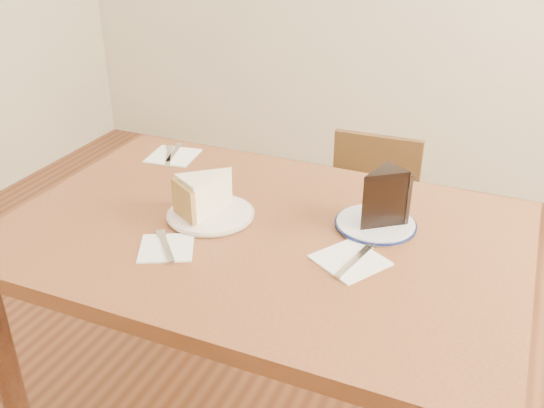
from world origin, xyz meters
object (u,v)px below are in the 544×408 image
Objects in this scene: plate_cream at (211,214)px; plate_navy at (375,224)px; table at (261,264)px; chocolate_cake at (379,201)px; chair_far at (364,233)px; carrot_cake at (209,194)px.

plate_cream is 1.10× the size of plate_navy.
table is 9.74× the size of chocolate_cake.
plate_navy is (0.38, 0.11, 0.00)m from plate_cream.
table is at bearing 80.35° from chair_far.
table is 5.92× the size of plate_cream.
plate_cream is (-0.23, -0.65, 0.36)m from chair_far.
table is at bearing -2.26° from plate_cream.
carrot_cake reaches higher than chair_far.
carrot_cake is (-0.39, -0.10, 0.05)m from plate_navy.
chair_far is 3.92× the size of plate_navy.
chair_far is 5.53× the size of carrot_cake.
plate_navy is 0.07m from chocolate_cake.
chocolate_cake is (0.01, -0.01, 0.07)m from plate_navy.
plate_navy is 1.41× the size of carrot_cake.
plate_cream reaches higher than chair_far.
table is 0.17m from plate_cream.
chocolate_cake is at bearing 44.26° from carrot_cake.
plate_navy is (0.24, 0.12, 0.10)m from table.
carrot_cake is (-0.14, 0.02, 0.15)m from table.
carrot_cake reaches higher than table.
chocolate_cake is (0.39, 0.10, 0.07)m from plate_cream.
chair_far is at bearing 105.78° from plate_navy.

